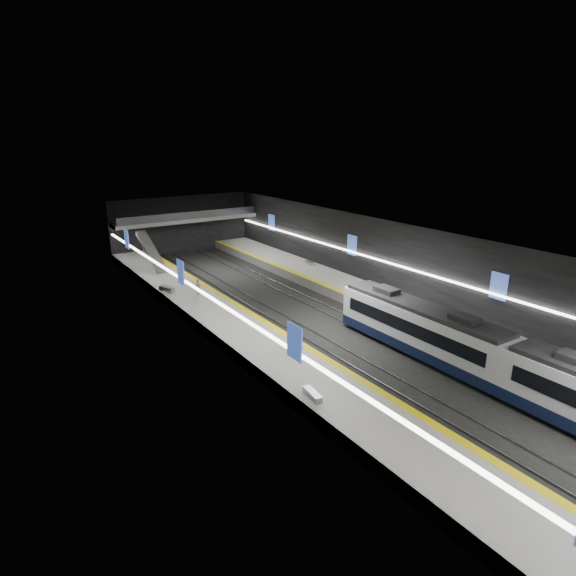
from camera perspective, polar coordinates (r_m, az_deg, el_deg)
ground at (r=41.58m, az=5.93°, el=-5.21°), size 70.00×70.00×0.00m
ceiling at (r=39.17m, az=6.30°, el=5.63°), size 20.00×70.00×0.04m
wall_left at (r=35.01m, az=-6.70°, el=-2.69°), size 0.04×70.00×8.00m
wall_right at (r=46.97m, az=15.61°, el=2.09°), size 0.04×70.00×8.00m
wall_back at (r=70.01m, az=-12.46°, el=7.35°), size 20.00×0.04×8.00m
platform_left at (r=37.44m, az=-3.07°, el=-6.99°), size 5.00×70.00×1.00m
tile_surface_left at (r=37.23m, az=-3.08°, el=-6.28°), size 5.00×70.00×0.02m
tactile_strip_left at (r=38.28m, az=-0.23°, el=-5.53°), size 0.60×70.00×0.02m
platform_right at (r=46.23m, az=13.19°, el=-2.53°), size 5.00×70.00×1.00m
tile_surface_right at (r=46.06m, az=13.23°, el=-1.93°), size 5.00×70.00×0.02m
tactile_strip_right at (r=44.55m, az=11.27°, el=-2.46°), size 0.60×70.00×0.02m
rails at (r=41.56m, az=5.93°, el=-5.13°), size 6.52×70.00×0.12m
train at (r=34.01m, az=24.93°, el=-8.26°), size 2.69×30.04×3.60m
ad_posters at (r=40.79m, az=5.24°, el=1.08°), size 19.94×53.50×2.20m
cove_light_left at (r=35.16m, az=-6.39°, el=-2.93°), size 0.25×68.60×0.12m
cove_light_right at (r=46.87m, az=15.42°, el=1.82°), size 0.25×68.60×0.12m
mezzanine_bridge at (r=67.93m, az=-11.87°, el=7.97°), size 20.00×3.00×1.50m
escalator at (r=59.49m, az=-15.93°, el=4.20°), size 1.20×7.50×3.92m
bench_left_near at (r=29.68m, az=2.91°, el=-12.51°), size 0.70×1.76×0.42m
bench_left_far at (r=50.01m, az=-14.14°, el=-0.15°), size 1.12×2.04×0.48m
bench_right_near at (r=45.01m, az=18.14°, el=-2.55°), size 0.66×1.78×0.42m
bench_right_far at (r=58.69m, az=2.63°, el=2.97°), size 0.63×1.65×0.39m
passenger_left_a at (r=48.22m, az=-10.62°, el=0.10°), size 0.39×0.92×1.56m
passenger_left_b at (r=35.68m, az=0.66°, el=-5.97°), size 1.04×0.61×1.60m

